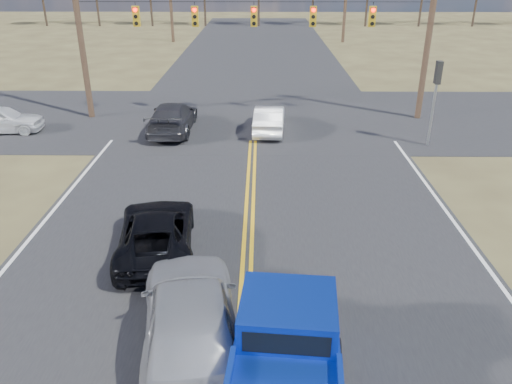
{
  "coord_description": "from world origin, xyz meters",
  "views": [
    {
      "loc": [
        0.39,
        -8.72,
        7.89
      ],
      "look_at": [
        0.24,
        5.01,
        1.5
      ],
      "focal_mm": 35.0,
      "sensor_mm": 36.0,
      "label": 1
    }
  ],
  "objects_px": {
    "white_car_queue": "(269,119)",
    "silver_suv": "(191,317)",
    "dgrey_car_queue": "(172,117)",
    "cross_car_west": "(1,119)",
    "black_suv": "(156,232)"
  },
  "relations": [
    {
      "from": "silver_suv",
      "to": "dgrey_car_queue",
      "type": "relative_size",
      "value": 1.05
    },
    {
      "from": "silver_suv",
      "to": "dgrey_car_queue",
      "type": "bearing_deg",
      "value": -88.74
    },
    {
      "from": "dgrey_car_queue",
      "to": "cross_car_west",
      "type": "distance_m",
      "value": 8.53
    },
    {
      "from": "black_suv",
      "to": "dgrey_car_queue",
      "type": "height_order",
      "value": "dgrey_car_queue"
    },
    {
      "from": "silver_suv",
      "to": "dgrey_car_queue",
      "type": "xyz_separation_m",
      "value": [
        -2.96,
        15.62,
        -0.17
      ]
    },
    {
      "from": "cross_car_west",
      "to": "black_suv",
      "type": "bearing_deg",
      "value": -143.67
    },
    {
      "from": "silver_suv",
      "to": "black_suv",
      "type": "height_order",
      "value": "silver_suv"
    },
    {
      "from": "white_car_queue",
      "to": "silver_suv",
      "type": "bearing_deg",
      "value": 86.61
    },
    {
      "from": "silver_suv",
      "to": "cross_car_west",
      "type": "relative_size",
      "value": 1.34
    },
    {
      "from": "silver_suv",
      "to": "black_suv",
      "type": "relative_size",
      "value": 1.13
    },
    {
      "from": "white_car_queue",
      "to": "dgrey_car_queue",
      "type": "height_order",
      "value": "dgrey_car_queue"
    },
    {
      "from": "dgrey_car_queue",
      "to": "cross_car_west",
      "type": "bearing_deg",
      "value": 2.1
    },
    {
      "from": "white_car_queue",
      "to": "cross_car_west",
      "type": "relative_size",
      "value": 1.03
    },
    {
      "from": "white_car_queue",
      "to": "dgrey_car_queue",
      "type": "distance_m",
      "value": 4.87
    },
    {
      "from": "silver_suv",
      "to": "white_car_queue",
      "type": "relative_size",
      "value": 1.29
    }
  ]
}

